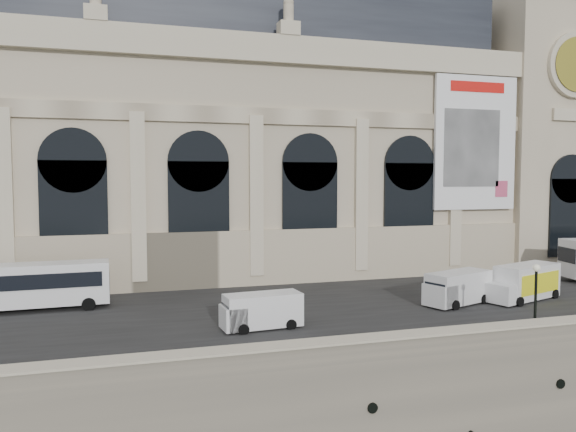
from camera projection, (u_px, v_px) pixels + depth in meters
name	position (u px, v px, depth m)	size (l,w,h in m)	color
quay	(220.00, 291.00, 62.23)	(160.00, 70.00, 6.00)	gray
street	(268.00, 306.00, 41.96)	(160.00, 24.00, 0.06)	#2D2D2D
parapet	(333.00, 351.00, 29.11)	(160.00, 1.40, 1.21)	gray
museum	(166.00, 136.00, 55.43)	(69.00, 18.70, 29.10)	beige
clock_pavilion	(525.00, 109.00, 63.81)	(13.00, 14.72, 36.70)	beige
bus_left	(24.00, 285.00, 40.10)	(11.75, 2.99, 3.44)	silver
van_b	(258.00, 311.00, 35.51)	(5.23, 2.44, 2.26)	white
van_c	(456.00, 288.00, 42.15)	(6.06, 3.90, 2.53)	silver
box_truck	(524.00, 283.00, 43.83)	(7.30, 4.31, 2.81)	silver
lamp_right	(535.00, 300.00, 33.99)	(0.45, 0.45, 4.39)	black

